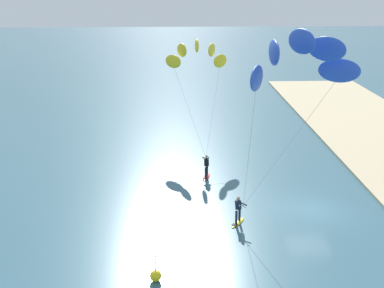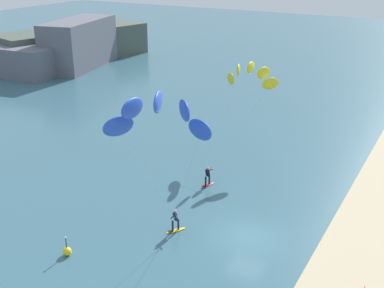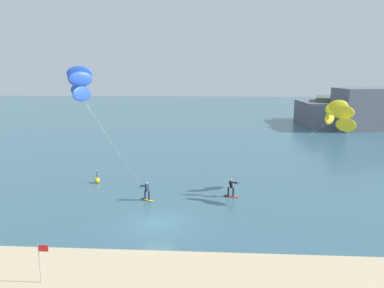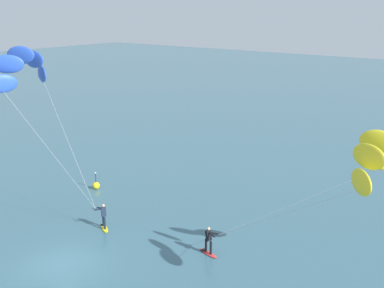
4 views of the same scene
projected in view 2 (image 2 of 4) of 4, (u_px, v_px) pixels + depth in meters
name	position (u px, v px, depth m)	size (l,w,h in m)	color
ground_plane	(247.00, 238.00, 33.19)	(240.00, 240.00, 0.00)	#386070
kitesurfer_nearshore	(159.00, 121.00, 25.83)	(7.16, 5.52, 11.48)	yellow
kitesurfer_mid_water	(249.00, 78.00, 44.79)	(10.56, 5.34, 8.69)	red
marker_buoy	(67.00, 251.00, 31.19)	(0.56, 0.56, 1.38)	yellow
distant_headland	(64.00, 47.00, 83.12)	(30.40, 18.77, 7.63)	slate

